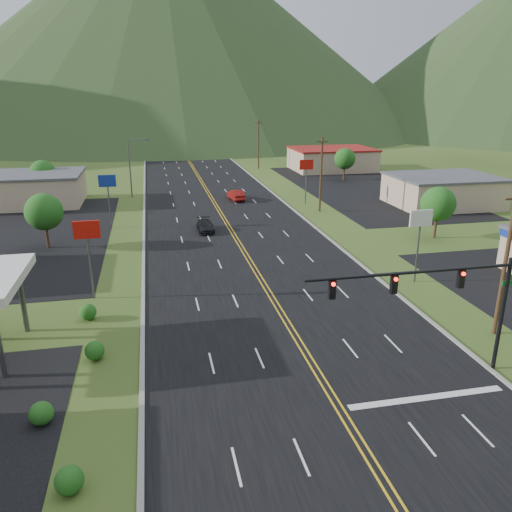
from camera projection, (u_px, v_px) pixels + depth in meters
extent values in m
cylinder|color=black|center=(502.00, 315.00, 28.87)|extent=(0.24, 0.24, 7.00)
cylinder|color=black|center=(412.00, 272.00, 26.72)|extent=(12.00, 0.18, 0.18)
cube|color=black|center=(461.00, 279.00, 27.49)|extent=(0.35, 0.28, 1.05)
sphere|color=#FF0C05|center=(464.00, 274.00, 27.22)|extent=(0.22, 0.22, 0.22)
cube|color=black|center=(394.00, 284.00, 26.71)|extent=(0.35, 0.28, 1.05)
sphere|color=#FF0C05|center=(396.00, 279.00, 26.44)|extent=(0.22, 0.22, 0.22)
cube|color=black|center=(332.00, 289.00, 26.03)|extent=(0.35, 0.28, 1.05)
sphere|color=#FF0C05|center=(334.00, 284.00, 25.75)|extent=(0.22, 0.22, 0.22)
cylinder|color=#59595E|center=(130.00, 168.00, 76.14)|extent=(0.20, 0.20, 9.00)
cylinder|color=#59595E|center=(137.00, 139.00, 75.06)|extent=(2.88, 0.12, 0.12)
cube|color=#59595E|center=(147.00, 140.00, 75.37)|extent=(0.60, 0.25, 0.18)
cylinder|color=#59595E|center=(22.00, 298.00, 33.84)|extent=(0.36, 0.36, 5.00)
cube|color=#C8A98B|center=(17.00, 190.00, 71.92)|extent=(18.00, 11.00, 4.20)
cube|color=#4C4C51|center=(15.00, 175.00, 71.21)|extent=(18.40, 11.40, 0.30)
cube|color=#C8A98B|center=(443.00, 192.00, 71.60)|extent=(14.00, 11.00, 4.00)
cube|color=#4C4C51|center=(444.00, 177.00, 70.91)|extent=(14.40, 11.40, 0.30)
cube|color=#C8A98B|center=(332.00, 160.00, 103.27)|extent=(16.00, 12.00, 4.20)
cube|color=maroon|center=(332.00, 149.00, 102.55)|extent=(16.40, 12.40, 0.30)
cylinder|color=#59595E|center=(91.00, 269.00, 39.26)|extent=(0.16, 0.16, 5.00)
cube|color=red|center=(87.00, 230.00, 38.24)|extent=(2.00, 0.18, 1.40)
cylinder|color=#59595E|center=(110.00, 208.00, 59.68)|extent=(0.16, 0.16, 5.00)
cube|color=navy|center=(107.00, 181.00, 58.66)|extent=(2.00, 0.18, 1.40)
cylinder|color=#59595E|center=(417.00, 255.00, 42.67)|extent=(0.16, 0.16, 5.00)
cube|color=white|center=(421.00, 218.00, 41.66)|extent=(2.00, 0.18, 1.40)
cylinder|color=#59595E|center=(306.00, 187.00, 72.37)|extent=(0.16, 0.16, 5.00)
cube|color=red|center=(306.00, 165.00, 71.36)|extent=(2.00, 0.18, 1.40)
cylinder|color=#382314|center=(47.00, 234.00, 52.33)|extent=(0.30, 0.30, 3.00)
sphere|color=#214E16|center=(44.00, 212.00, 51.56)|extent=(3.84, 3.84, 3.84)
cylinder|color=#382314|center=(45.00, 189.00, 76.41)|extent=(0.30, 0.30, 3.00)
sphere|color=#214E16|center=(43.00, 173.00, 75.65)|extent=(3.84, 3.84, 3.84)
cylinder|color=#382314|center=(436.00, 225.00, 55.88)|extent=(0.30, 0.30, 3.00)
sphere|color=#214E16|center=(438.00, 204.00, 55.12)|extent=(3.84, 3.84, 3.84)
cylinder|color=#382314|center=(344.00, 172.00, 91.93)|extent=(0.30, 0.30, 3.00)
sphere|color=#214E16|center=(345.00, 159.00, 91.17)|extent=(3.84, 3.84, 3.84)
cylinder|color=#382314|center=(505.00, 265.00, 32.69)|extent=(0.28, 0.28, 10.00)
cylinder|color=#382314|center=(321.00, 175.00, 67.03)|extent=(0.28, 0.28, 10.00)
cube|color=#382314|center=(322.00, 142.00, 65.64)|extent=(1.60, 0.12, 0.12)
cylinder|color=#382314|center=(258.00, 145.00, 104.16)|extent=(0.28, 0.28, 10.00)
cube|color=#382314|center=(259.00, 123.00, 102.76)|extent=(1.60, 0.12, 0.12)
cylinder|color=#382314|center=(229.00, 130.00, 141.28)|extent=(0.28, 0.28, 10.00)
cube|color=#382314|center=(229.00, 114.00, 139.89)|extent=(1.60, 0.12, 0.12)
cone|color=#213518|center=(163.00, 22.00, 205.65)|extent=(220.00, 220.00, 85.00)
imported|color=black|center=(205.00, 226.00, 58.64)|extent=(1.82, 4.45, 1.29)
imported|color=maroon|center=(236.00, 195.00, 75.23)|extent=(2.19, 4.89, 1.56)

